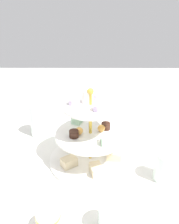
% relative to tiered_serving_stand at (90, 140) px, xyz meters
% --- Properties ---
extents(ground_plane, '(2.40, 2.40, 0.00)m').
position_rel_tiered_serving_stand_xyz_m(ground_plane, '(-0.00, 0.00, -0.08)').
color(ground_plane, silver).
extents(tiered_serving_stand, '(0.28, 0.28, 0.26)m').
position_rel_tiered_serving_stand_xyz_m(tiered_serving_stand, '(0.00, 0.00, 0.00)').
color(tiered_serving_stand, white).
rests_on(tiered_serving_stand, ground_plane).
extents(water_glass_tall_right, '(0.07, 0.07, 0.13)m').
position_rel_tiered_serving_stand_xyz_m(water_glass_tall_right, '(0.17, 0.21, -0.02)').
color(water_glass_tall_right, silver).
rests_on(water_glass_tall_right, ground_plane).
extents(water_glass_short_left, '(0.06, 0.06, 0.07)m').
position_rel_tiered_serving_stand_xyz_m(water_glass_short_left, '(-0.26, -0.05, -0.05)').
color(water_glass_short_left, silver).
rests_on(water_glass_short_left, ground_plane).
extents(teacup_with_saucer, '(0.09, 0.09, 0.05)m').
position_rel_tiered_serving_stand_xyz_m(teacup_with_saucer, '(-0.26, 0.10, -0.06)').
color(teacup_with_saucer, white).
rests_on(teacup_with_saucer, ground_plane).
extents(butter_knife_left, '(0.07, 0.16, 0.00)m').
position_rel_tiered_serving_stand_xyz_m(butter_knife_left, '(0.28, -0.16, -0.08)').
color(butter_knife_left, silver).
rests_on(butter_knife_left, ground_plane).
extents(water_glass_mid_back, '(0.06, 0.06, 0.09)m').
position_rel_tiered_serving_stand_xyz_m(water_glass_mid_back, '(-0.09, -0.22, -0.04)').
color(water_glass_mid_back, silver).
rests_on(water_glass_mid_back, ground_plane).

